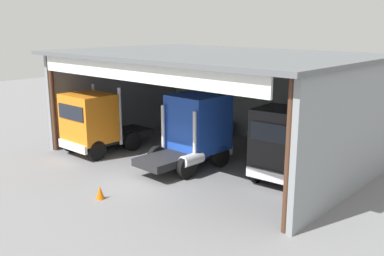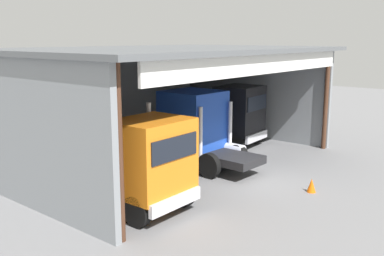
% 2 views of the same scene
% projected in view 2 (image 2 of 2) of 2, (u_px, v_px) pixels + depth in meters
% --- Properties ---
extents(ground_plane, '(80.00, 80.00, 0.00)m').
position_uv_depth(ground_plane, '(255.00, 182.00, 18.84)').
color(ground_plane, slate).
rests_on(ground_plane, ground).
extents(workshop_shed, '(15.94, 10.77, 5.61)m').
position_uv_depth(workshop_shed, '(154.00, 82.00, 21.81)').
color(workshop_shed, gray).
rests_on(workshop_shed, ground).
extents(truck_orange_center_bay, '(2.78, 5.13, 3.68)m').
position_uv_depth(truck_orange_center_bay, '(143.00, 164.00, 15.34)').
color(truck_orange_center_bay, orange).
rests_on(truck_orange_center_bay, ground).
extents(truck_blue_right_bay, '(2.63, 5.01, 3.61)m').
position_uv_depth(truck_blue_right_bay, '(197.00, 127.00, 20.81)').
color(truck_blue_right_bay, '#1E47B7').
rests_on(truck_blue_right_bay, ground).
extents(truck_black_center_right_bay, '(2.83, 4.77, 3.43)m').
position_uv_depth(truck_black_center_right_bay, '(235.00, 115.00, 24.94)').
color(truck_black_center_right_bay, black).
rests_on(truck_black_center_right_bay, ground).
extents(oil_drum, '(0.58, 0.58, 0.89)m').
position_uv_depth(oil_drum, '(150.00, 135.00, 25.83)').
color(oil_drum, '#B21E19').
rests_on(oil_drum, ground).
extents(tool_cart, '(0.90, 0.60, 1.00)m').
position_uv_depth(tool_cart, '(85.00, 147.00, 22.71)').
color(tool_cart, '#1E59A5').
rests_on(tool_cart, ground).
extents(traffic_cone, '(0.36, 0.36, 0.56)m').
position_uv_depth(traffic_cone, '(311.00, 185.00, 17.52)').
color(traffic_cone, orange).
rests_on(traffic_cone, ground).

